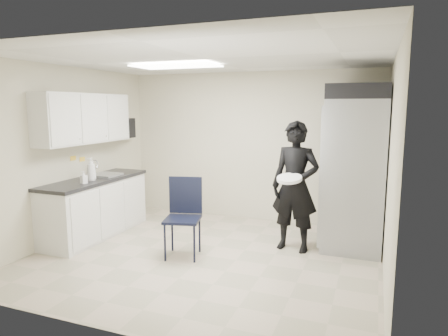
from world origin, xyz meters
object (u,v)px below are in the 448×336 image
at_px(folding_chair, 182,219).
at_px(lower_counter, 96,208).
at_px(commercial_fridge, 355,173).
at_px(man_tuxedo, 295,186).

bearing_deg(folding_chair, lower_counter, 154.83).
bearing_deg(lower_counter, commercial_fridge, 15.88).
bearing_deg(commercial_fridge, folding_chair, -146.35).
bearing_deg(commercial_fridge, lower_counter, -164.12).
distance_m(folding_chair, man_tuxedo, 1.61).
xyz_separation_m(commercial_fridge, man_tuxedo, (-0.76, -0.59, -0.14)).
height_order(lower_counter, man_tuxedo, man_tuxedo).
height_order(lower_counter, commercial_fridge, commercial_fridge).
distance_m(lower_counter, commercial_fridge, 3.98).
bearing_deg(lower_counter, folding_chair, -10.96).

